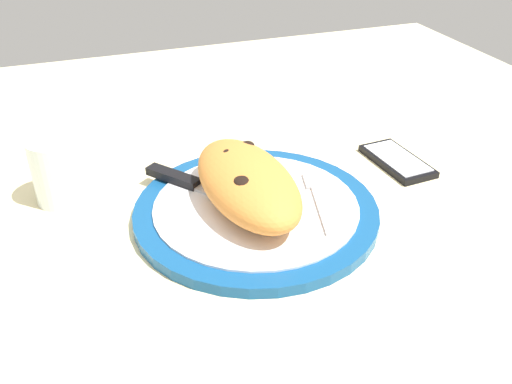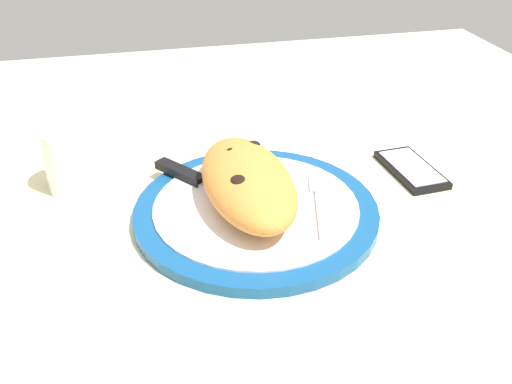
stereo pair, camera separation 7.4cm
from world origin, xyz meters
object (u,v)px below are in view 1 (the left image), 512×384
(fork, at_px, (317,196))
(calzone, at_px, (247,182))
(smartphone, at_px, (397,161))
(knife, at_px, (193,184))
(plate, at_px, (256,211))
(water_glass, at_px, (59,174))

(fork, bearing_deg, calzone, 79.45)
(smartphone, bearing_deg, knife, 87.98)
(plate, distance_m, water_glass, 0.28)
(calzone, relative_size, knife, 1.24)
(fork, height_order, smartphone, fork)
(knife, bearing_deg, water_glass, 70.91)
(fork, height_order, knife, knife)
(calzone, bearing_deg, smartphone, -78.51)
(calzone, distance_m, knife, 0.09)
(knife, height_order, water_glass, water_glass)
(calzone, distance_m, smartphone, 0.28)
(plate, xyz_separation_m, fork, (-0.01, -0.08, 0.01))
(plate, bearing_deg, calzone, 52.80)
(water_glass, bearing_deg, fork, -113.73)
(fork, distance_m, smartphone, 0.19)
(calzone, bearing_deg, water_glass, 61.53)
(plate, distance_m, knife, 0.10)
(smartphone, xyz_separation_m, water_glass, (0.07, 0.50, 0.04))
(plate, distance_m, fork, 0.09)
(calzone, height_order, fork, calzone)
(smartphone, distance_m, water_glass, 0.51)
(smartphone, bearing_deg, calzone, 101.49)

